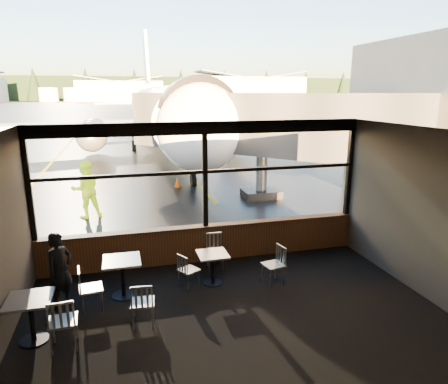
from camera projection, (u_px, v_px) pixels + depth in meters
name	position (u px, v px, depth m)	size (l,w,h in m)	color
ground_plane	(123.00, 106.00, 122.73)	(520.00, 520.00, 0.00)	black
carpet_floor	(240.00, 323.00, 7.40)	(8.00, 6.00, 0.01)	black
ceiling	(243.00, 134.00, 6.55)	(8.00, 6.00, 0.04)	#38332D
wall_right	(432.00, 217.00, 7.97)	(0.04, 6.00, 3.50)	#4A433B
wall_back	(327.00, 331.00, 4.16)	(8.00, 0.04, 3.50)	#4A433B
window_sill	(206.00, 243.00, 10.11)	(8.00, 0.28, 0.90)	brown
window_header	(204.00, 128.00, 9.40)	(8.00, 0.18, 0.30)	black
mullion_left	(28.00, 185.00, 8.70)	(0.12, 0.12, 2.60)	black
mullion_centre	(205.00, 176.00, 9.68)	(0.12, 0.12, 2.60)	black
mullion_right	(349.00, 168.00, 10.66)	(0.12, 0.12, 2.60)	black
window_transom	(205.00, 172.00, 9.65)	(8.00, 0.10, 0.08)	black
airliner	(162.00, 78.00, 27.49)	(27.90, 33.48, 10.23)	white
jet_bridge	(265.00, 138.00, 15.68)	(8.98, 10.98, 4.79)	#2F2F32
cafe_table_near	(213.00, 269.00, 8.87)	(0.65, 0.65, 0.72)	#ADA69F
cafe_table_mid	(123.00, 278.00, 8.29)	(0.75, 0.75, 0.83)	#ACA69E
cafe_table_left	(32.00, 320.00, 6.79)	(0.73, 0.73, 0.81)	gray
chair_near_e	(273.00, 265.00, 8.83)	(0.48, 0.48, 0.89)	#B6B1A5
chair_near_w	(189.00, 270.00, 8.68)	(0.44, 0.44, 0.80)	#ACA79B
chair_near_n	(215.00, 252.00, 9.62)	(0.47, 0.47, 0.87)	beige
chair_mid_s	(143.00, 303.00, 7.26)	(0.48, 0.48, 0.88)	#AEA99D
chair_mid_w	(91.00, 289.00, 7.77)	(0.49, 0.49, 0.90)	#B3AEA2
chair_left_s	(63.00, 322.00, 6.60)	(0.52, 0.52, 0.95)	#BCB6AA
passenger	(60.00, 271.00, 7.77)	(0.57, 0.37, 1.56)	black
ground_crew	(86.00, 189.00, 13.45)	(0.95, 0.74, 1.96)	#BFF219
cone_nose	(177.00, 182.00, 18.02)	(0.31, 0.31, 0.44)	#FF4D08
hangar_mid	(120.00, 90.00, 182.45)	(38.00, 15.00, 10.00)	silver
hangar_right	(249.00, 88.00, 190.53)	(50.00, 20.00, 12.00)	silver
fuel_tank_a	(49.00, 95.00, 172.68)	(8.00, 8.00, 6.00)	silver
fuel_tank_b	(73.00, 95.00, 175.16)	(8.00, 8.00, 6.00)	silver
fuel_tank_c	(97.00, 95.00, 177.64)	(8.00, 8.00, 6.00)	silver
treeline	(119.00, 88.00, 205.65)	(360.00, 3.00, 12.00)	black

